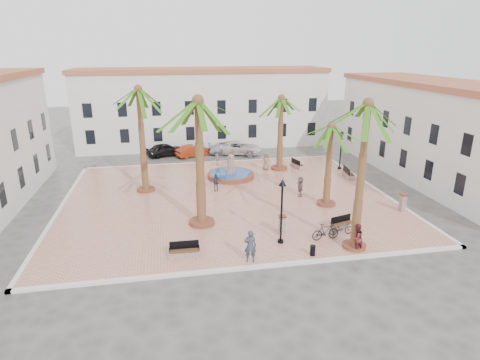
{
  "coord_description": "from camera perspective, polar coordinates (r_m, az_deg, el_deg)",
  "views": [
    {
      "loc": [
        -4.68,
        -30.35,
        11.81
      ],
      "look_at": [
        1.0,
        0.0,
        1.6
      ],
      "focal_mm": 30.0,
      "sensor_mm": 36.0,
      "label": 1
    }
  ],
  "objects": [
    {
      "name": "cyclist_b",
      "position": [
        25.13,
        16.26,
        -7.9
      ],
      "size": [
        1.04,
        0.94,
        1.76
      ],
      "primitive_type": "imported",
      "rotation": [
        0.0,
        0.0,
        3.53
      ],
      "color": "maroon",
      "rests_on": "plaza"
    },
    {
      "name": "palm_s",
      "position": [
        23.48,
        17.57,
        8.27
      ],
      "size": [
        4.62,
        4.62,
        9.09
      ],
      "color": "brown",
      "rests_on": "plaza"
    },
    {
      "name": "car_white",
      "position": [
        46.69,
        -0.25,
        4.59
      ],
      "size": [
        5.92,
        4.19,
        1.5
      ],
      "primitive_type": "imported",
      "rotation": [
        0.0,
        0.0,
        1.22
      ],
      "color": "silver",
      "rests_on": "ground"
    },
    {
      "name": "palm_ne",
      "position": [
        39.37,
        5.88,
        10.29
      ],
      "size": [
        5.28,
        5.28,
        7.46
      ],
      "color": "brown",
      "rests_on": "plaza"
    },
    {
      "name": "palm_e",
      "position": [
        30.56,
        12.79,
        6.16
      ],
      "size": [
        4.68,
        4.68,
        6.55
      ],
      "color": "brown",
      "rests_on": "plaza"
    },
    {
      "name": "kerb_w",
      "position": [
        33.58,
        -24.25,
        -3.85
      ],
      "size": [
        0.3,
        22.3,
        0.16
      ],
      "primitive_type": "cube",
      "color": "silver",
      "rests_on": "ground"
    },
    {
      "name": "lamppost_s",
      "position": [
        24.5,
        5.98,
        -2.88
      ],
      "size": [
        0.46,
        0.46,
        4.21
      ],
      "color": "black",
      "rests_on": "plaza"
    },
    {
      "name": "bench_e",
      "position": [
        39.11,
        15.15,
        0.74
      ],
      "size": [
        0.79,
        1.98,
        1.02
      ],
      "rotation": [
        0.0,
        0.0,
        1.46
      ],
      "color": "gray",
      "rests_on": "plaza"
    },
    {
      "name": "building_east",
      "position": [
        41.33,
        26.45,
        6.23
      ],
      "size": [
        7.4,
        26.4,
        9.0
      ],
      "rotation": [
        0.0,
        0.0,
        1.57
      ],
      "color": "white",
      "rests_on": "ground"
    },
    {
      "name": "bollard_e",
      "position": [
        32.31,
        22.14,
        -2.94
      ],
      "size": [
        0.55,
        0.55,
        1.36
      ],
      "rotation": [
        0.0,
        0.0,
        0.14
      ],
      "color": "gray",
      "rests_on": "plaza"
    },
    {
      "name": "car_black",
      "position": [
        46.65,
        -10.53,
        4.28
      ],
      "size": [
        4.75,
        3.18,
        1.5
      ],
      "primitive_type": "imported",
      "rotation": [
        0.0,
        0.0,
        1.92
      ],
      "color": "black",
      "rests_on": "ground"
    },
    {
      "name": "pedestrian_fountain_a",
      "position": [
        40.14,
        3.71,
        2.7
      ],
      "size": [
        0.93,
        0.67,
        1.78
      ],
      "primitive_type": "imported",
      "rotation": [
        0.0,
        0.0,
        0.12
      ],
      "color": "#826550",
      "rests_on": "plaza"
    },
    {
      "name": "plaza",
      "position": [
        32.87,
        -1.72,
        -2.63
      ],
      "size": [
        26.0,
        22.0,
        0.15
      ],
      "primitive_type": "cube",
      "color": "tan",
      "rests_on": "ground"
    },
    {
      "name": "kerb_s",
      "position": [
        23.11,
        2.64,
        -12.23
      ],
      "size": [
        26.3,
        0.3,
        0.16
      ],
      "primitive_type": "cube",
      "color": "silver",
      "rests_on": "ground"
    },
    {
      "name": "kerb_n",
      "position": [
        43.23,
        -3.99,
        2.51
      ],
      "size": [
        26.3,
        0.3,
        0.16
      ],
      "primitive_type": "cube",
      "color": "silver",
      "rests_on": "ground"
    },
    {
      "name": "car_red",
      "position": [
        46.01,
        -6.66,
        4.16
      ],
      "size": [
        4.26,
        2.96,
        1.33
      ],
      "primitive_type": "imported",
      "rotation": [
        0.0,
        0.0,
        2.0
      ],
      "color": "maroon",
      "rests_on": "ground"
    },
    {
      "name": "cyclist_a",
      "position": [
        23.04,
        1.47,
        -9.36
      ],
      "size": [
        0.78,
        0.58,
        1.94
      ],
      "primitive_type": "imported",
      "rotation": [
        0.0,
        0.0,
        2.96
      ],
      "color": "#32394A",
      "rests_on": "plaza"
    },
    {
      "name": "palm_nw",
      "position": [
        33.58,
        -14.18,
        10.99
      ],
      "size": [
        4.85,
        4.85,
        8.91
      ],
      "color": "brown",
      "rests_on": "plaza"
    },
    {
      "name": "bicycle_a",
      "position": [
        27.19,
        14.2,
        -6.71
      ],
      "size": [
        1.63,
        0.58,
        0.85
      ],
      "primitive_type": "imported",
      "rotation": [
        0.0,
        0.0,
        1.58
      ],
      "color": "black",
      "rests_on": "plaza"
    },
    {
      "name": "bicycle_b",
      "position": [
        26.23,
        12.07,
        -7.19
      ],
      "size": [
        1.89,
        0.66,
        1.11
      ],
      "primitive_type": "imported",
      "rotation": [
        0.0,
        0.0,
        1.65
      ],
      "color": "black",
      "rests_on": "plaza"
    },
    {
      "name": "kerb_e",
      "position": [
        37.03,
        18.58,
        -1.16
      ],
      "size": [
        0.3,
        22.3,
        0.16
      ],
      "primitive_type": "cube",
      "color": "silver",
      "rests_on": "ground"
    },
    {
      "name": "bollard_se",
      "position": [
        26.45,
        5.99,
        -6.31
      ],
      "size": [
        0.53,
        0.53,
        1.34
      ],
      "rotation": [
        0.0,
        0.0,
        -0.11
      ],
      "color": "gray",
      "rests_on": "plaza"
    },
    {
      "name": "building_north",
      "position": [
        51.05,
        -5.33,
        10.29
      ],
      "size": [
        30.4,
        7.4,
        9.5
      ],
      "color": "white",
      "rests_on": "ground"
    },
    {
      "name": "bench_s",
      "position": [
        23.98,
        -7.89,
        -10.25
      ],
      "size": [
        1.83,
        0.58,
        0.96
      ],
      "rotation": [
        0.0,
        0.0,
        -0.01
      ],
      "color": "gray",
      "rests_on": "plaza"
    },
    {
      "name": "car_silver",
      "position": [
        46.71,
        -1.73,
        4.49
      ],
      "size": [
        4.67,
        2.1,
        1.33
      ],
      "primitive_type": "imported",
      "rotation": [
        0.0,
        0.0,
        1.52
      ],
      "color": "#B2B1BA",
      "rests_on": "ground"
    },
    {
      "name": "litter_bin",
      "position": [
        24.34,
        10.3,
        -9.82
      ],
      "size": [
        0.32,
        0.32,
        0.62
      ],
      "primitive_type": "cylinder",
      "color": "black",
      "rests_on": "plaza"
    },
    {
      "name": "pedestrian_north",
      "position": [
        41.77,
        -3.19,
        3.3
      ],
      "size": [
        0.71,
        1.16,
        1.74
      ],
      "primitive_type": "imported",
      "rotation": [
        0.0,
        0.0,
        1.51
      ],
      "color": "#56575D",
      "rests_on": "plaza"
    },
    {
      "name": "lamppost_e",
      "position": [
        41.22,
        14.23,
        5.2
      ],
      "size": [
        0.44,
        0.44,
        4.01
      ],
      "color": "black",
      "rests_on": "plaza"
    },
    {
      "name": "palm_sw",
      "position": [
        26.0,
        -5.94,
        9.08
      ],
      "size": [
        5.71,
        5.71,
        8.89
      ],
      "color": "brown",
      "rests_on": "plaza"
    },
    {
      "name": "bollard_n",
      "position": [
        41.7,
        -1.16,
        3.09
      ],
      "size": [
        0.5,
        0.5,
        1.4
      ],
      "rotation": [
        0.0,
        0.0,
        -0.0
      ],
      "color": "gray",
      "rests_on": "plaza"
    },
    {
      "name": "bench_ne",
      "position": [
        41.3,
        8.13,
        2.08
      ],
      "size": [
        0.92,
        1.81,
        0.91
      ],
      "rotation": [
        0.0,
        0.0,
        1.81
      ],
      "color": "gray",
      "rests_on": "plaza"
    },
    {
      "name": "pedestrian_east",
      "position": [
        33.27,
        8.57,
        -0.91
      ],
      "size": [
        0.92,
        1.62,
        1.66
      ],
      "primitive_type": "imported",
      "rotation": [
        0.0,
        0.0,
        -1.87
      ],
      "color": "#6C5C54",
      "rests_on": "plaza"
    },
    {
      "name": "pedestrian_fountain_b",
      "position": [
        34.16,
        -3.46,
        -0.3
      ],
      "size": [
        0.92,
        0.39,
        1.56
      ],
      "primitive_type": "imported",
      "rotation": [
        0.0,
        0.0,
        0.01
      ],
      "color": "#2E3B50",
      "rests_on": "plaza"
    },
    {
      "name": "ground",
      "position": [
        32.9,
        -1.71,
        -2.75
      ],
      "size": [
        120.0,
        120.0,
        0.0
      ],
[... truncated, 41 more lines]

